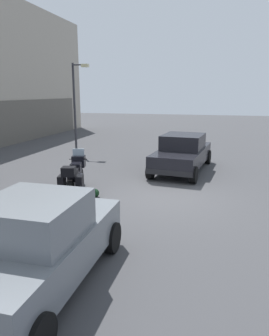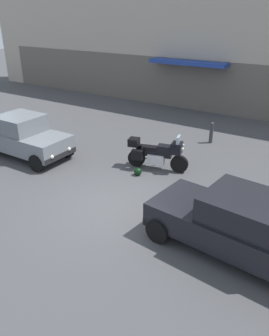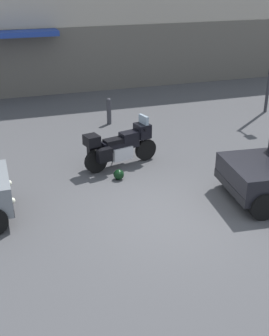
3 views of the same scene
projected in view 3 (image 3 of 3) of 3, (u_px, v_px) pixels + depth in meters
name	position (u px, v px, depth m)	size (l,w,h in m)	color
ground_plane	(171.00, 216.00, 10.05)	(80.00, 80.00, 0.00)	#424244
motorcycle	(120.00, 146.00, 12.29)	(2.23, 1.03, 1.36)	black
helmet	(119.00, 175.00, 11.70)	(0.28, 0.28, 0.28)	black
bollard_curbside	(109.00, 110.00, 15.68)	(0.16, 0.16, 0.94)	#333338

